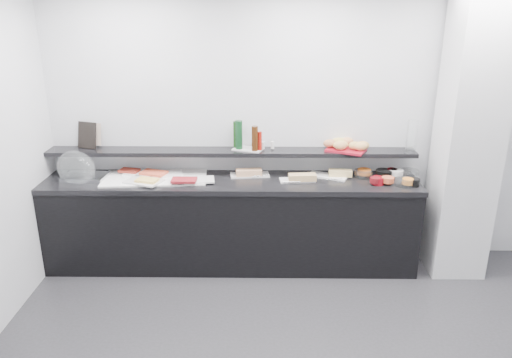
{
  "coord_description": "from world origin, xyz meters",
  "views": [
    {
      "loc": [
        -0.39,
        -2.82,
        2.52
      ],
      "look_at": [
        -0.45,
        1.45,
        1.0
      ],
      "focal_mm": 35.0,
      "sensor_mm": 36.0,
      "label": 1
    }
  ],
  "objects_px": {
    "cloche_base": "(86,177)",
    "bread_tray": "(346,150)",
    "sandwich_plate_mid": "(297,180)",
    "framed_print": "(87,135)",
    "carafe": "(412,136)",
    "condiment_tray": "(248,149)"
  },
  "relations": [
    {
      "from": "framed_print",
      "to": "carafe",
      "type": "height_order",
      "value": "carafe"
    },
    {
      "from": "cloche_base",
      "to": "bread_tray",
      "type": "relative_size",
      "value": 1.14
    },
    {
      "from": "sandwich_plate_mid",
      "to": "framed_print",
      "type": "xyz_separation_m",
      "value": [
        -2.07,
        0.25,
        0.37
      ]
    },
    {
      "from": "sandwich_plate_mid",
      "to": "carafe",
      "type": "bearing_deg",
      "value": 3.9
    },
    {
      "from": "sandwich_plate_mid",
      "to": "carafe",
      "type": "relative_size",
      "value": 1.11
    },
    {
      "from": "cloche_base",
      "to": "condiment_tray",
      "type": "bearing_deg",
      "value": 11.41
    },
    {
      "from": "sandwich_plate_mid",
      "to": "framed_print",
      "type": "relative_size",
      "value": 1.28
    },
    {
      "from": "condiment_tray",
      "to": "bread_tray",
      "type": "bearing_deg",
      "value": 17.77
    },
    {
      "from": "cloche_base",
      "to": "carafe",
      "type": "distance_m",
      "value": 3.18
    },
    {
      "from": "condiment_tray",
      "to": "carafe",
      "type": "distance_m",
      "value": 1.59
    },
    {
      "from": "cloche_base",
      "to": "bread_tray",
      "type": "distance_m",
      "value": 2.54
    },
    {
      "from": "framed_print",
      "to": "carafe",
      "type": "relative_size",
      "value": 0.87
    },
    {
      "from": "cloche_base",
      "to": "sandwich_plate_mid",
      "type": "height_order",
      "value": "cloche_base"
    },
    {
      "from": "cloche_base",
      "to": "framed_print",
      "type": "bearing_deg",
      "value": 99.33
    },
    {
      "from": "sandwich_plate_mid",
      "to": "bread_tray",
      "type": "xyz_separation_m",
      "value": [
        0.48,
        0.18,
        0.25
      ]
    },
    {
      "from": "sandwich_plate_mid",
      "to": "carafe",
      "type": "height_order",
      "value": "carafe"
    },
    {
      "from": "framed_print",
      "to": "bread_tray",
      "type": "xyz_separation_m",
      "value": [
        2.54,
        -0.07,
        -0.12
      ]
    },
    {
      "from": "sandwich_plate_mid",
      "to": "framed_print",
      "type": "bearing_deg",
      "value": 167.3
    },
    {
      "from": "sandwich_plate_mid",
      "to": "bread_tray",
      "type": "bearing_deg",
      "value": 14.38
    },
    {
      "from": "condiment_tray",
      "to": "bread_tray",
      "type": "distance_m",
      "value": 0.96
    },
    {
      "from": "carafe",
      "to": "bread_tray",
      "type": "bearing_deg",
      "value": -178.69
    },
    {
      "from": "carafe",
      "to": "condiment_tray",
      "type": "bearing_deg",
      "value": 179.4
    }
  ]
}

